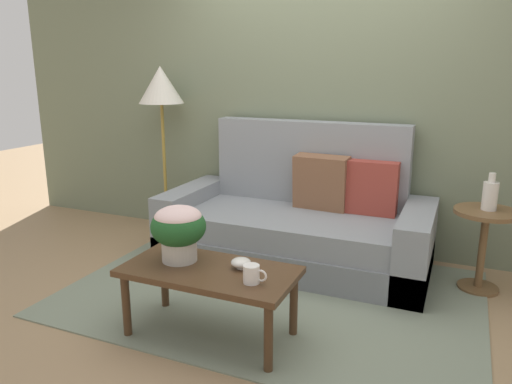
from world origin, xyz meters
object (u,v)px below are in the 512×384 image
Objects in this scene: potted_plant at (179,228)px; table_vase at (490,195)px; coffee_table at (209,277)px; side_table at (484,235)px; floor_lamp at (161,95)px; coffee_mug at (252,274)px; couch at (299,223)px; snack_bowl at (241,263)px.

table_vase reaches higher than potted_plant.
coffee_table is 1.70× the size of side_table.
side_table is 0.29m from table_vase.
floor_lamp is 6.01× the size of table_vase.
potted_plant is at bearing 167.47° from coffee_mug.
snack_bowl is at bearing -87.16° from couch.
side_table is 1.79m from snack_bowl.
coffee_table is 0.20m from snack_bowl.
coffee_table is 3.00× the size of potted_plant.
coffee_mug is at bearing -129.90° from table_vase.
table_vase is (1.37, 0.01, 0.38)m from couch.
potted_plant is (1.08, -1.47, -0.67)m from floor_lamp.
couch is 1.32m from coffee_table.
side_table is at bearing -4.13° from floor_lamp.
floor_lamp is at bearing 130.67° from coffee_table.
couch is at bearing -179.74° from table_vase.
table_vase reaches higher than side_table.
potted_plant is (-0.22, 0.04, 0.26)m from coffee_table.
floor_lamp is 1.94m from potted_plant.
couch is at bearing 98.09° from coffee_mug.
table_vase is at bearing 43.64° from snack_bowl.
couch is 1.36m from side_table.
table_vase reaches higher than coffee_table.
snack_bowl is at bearing 131.77° from coffee_mug.
potted_plant is at bearing -142.87° from table_vase.
coffee_table is at bearing -10.15° from potted_plant.
table_vase reaches higher than snack_bowl.
floor_lamp reaches higher than snack_bowl.
side_table is 5.10× the size of snack_bowl.
couch is 1.35m from potted_plant.
snack_bowl is (0.39, 0.04, -0.17)m from potted_plant.
couch is 15.48× the size of coffee_mug.
floor_lamp is at bearing 135.25° from coffee_mug.
snack_bowl is at bearing -136.48° from side_table.
side_table is at bearing -121.73° from table_vase.
snack_bowl is at bearing -136.36° from table_vase.
coffee_mug is (0.30, -0.08, 0.10)m from coffee_table.
side_table is at bearing 36.98° from potted_plant.
coffee_mug is at bearing -44.75° from floor_lamp.
snack_bowl is 1.82m from table_vase.
coffee_mug is at bearing -129.97° from side_table.
couch is at bearing 75.66° from potted_plant.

